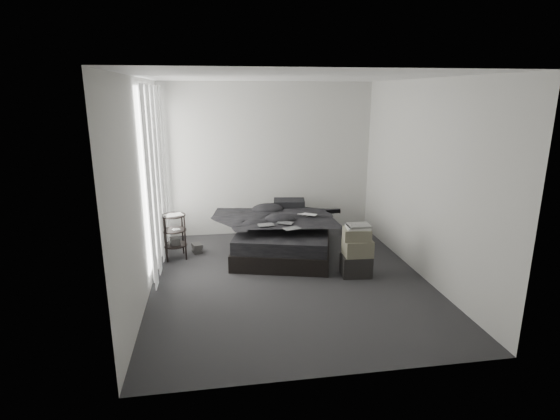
{
  "coord_description": "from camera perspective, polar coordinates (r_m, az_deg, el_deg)",
  "views": [
    {
      "loc": [
        -0.98,
        -5.32,
        2.42
      ],
      "look_at": [
        0.0,
        0.8,
        0.75
      ],
      "focal_mm": 28.0,
      "sensor_mm": 36.0,
      "label": 1
    }
  ],
  "objects": [
    {
      "name": "box_upper",
      "position": [
        5.93,
        10.01,
        -3.1
      ],
      "size": [
        0.39,
        0.34,
        0.15
      ],
      "primitive_type": "cube",
      "rotation": [
        0.0,
        0.0,
        -0.16
      ],
      "color": "#676452",
      "rests_on": "box_mid"
    },
    {
      "name": "laptop",
      "position": [
        6.69,
        3.47,
        -0.16
      ],
      "size": [
        0.35,
        0.32,
        0.02
      ],
      "primitive_type": "imported",
      "rotation": [
        0.0,
        0.0,
        -0.58
      ],
      "color": "silver",
      "rests_on": "duvet"
    },
    {
      "name": "mattress",
      "position": [
        6.76,
        0.56,
        -2.8
      ],
      "size": [
        1.74,
        2.05,
        0.19
      ],
      "primitive_type": "cube",
      "rotation": [
        0.0,
        0.0,
        -0.26
      ],
      "color": "black",
      "rests_on": "bed"
    },
    {
      "name": "floor",
      "position": [
        5.92,
        1.23,
        -9.03
      ],
      "size": [
        3.6,
        4.2,
        0.01
      ],
      "primitive_type": "cube",
      "color": "#2A2A2C",
      "rests_on": "ground"
    },
    {
      "name": "box_lower",
      "position": [
        6.08,
        9.9,
        -7.11
      ],
      "size": [
        0.43,
        0.35,
        0.29
      ],
      "primitive_type": "cube",
      "rotation": [
        0.0,
        0.0,
        -0.11
      ],
      "color": "black",
      "rests_on": "floor"
    },
    {
      "name": "wall_back",
      "position": [
        7.57,
        -1.56,
        6.57
      ],
      "size": [
        3.6,
        0.01,
        2.6
      ],
      "primitive_type": "cube",
      "color": "silver",
      "rests_on": "ground"
    },
    {
      "name": "pillow_upper",
      "position": [
        7.34,
        1.2,
        0.91
      ],
      "size": [
        0.56,
        0.43,
        0.11
      ],
      "primitive_type": "cube",
      "rotation": [
        0.0,
        0.0,
        -0.16
      ],
      "color": "black",
      "rests_on": "pillow_lower"
    },
    {
      "name": "art_book_snake",
      "position": [
        5.89,
        10.25,
        -2.0
      ],
      "size": [
        0.29,
        0.23,
        0.03
      ],
      "primitive_type": "cube",
      "rotation": [
        0.0,
        0.0,
        -0.01
      ],
      "color": "silver",
      "rests_on": "art_book_white"
    },
    {
      "name": "pillow_lower",
      "position": [
        7.39,
        0.73,
        0.06
      ],
      "size": [
        0.63,
        0.5,
        0.12
      ],
      "primitive_type": "cube",
      "rotation": [
        0.0,
        0.0,
        -0.26
      ],
      "color": "black",
      "rests_on": "mattress"
    },
    {
      "name": "comic_a",
      "position": [
        6.23,
        -1.88,
        -1.37
      ],
      "size": [
        0.25,
        0.18,
        0.01
      ],
      "primitive_type": "cube",
      "rotation": [
        0.0,
        0.0,
        0.12
      ],
      "color": "black",
      "rests_on": "duvet"
    },
    {
      "name": "wall_front",
      "position": [
        3.55,
        7.41,
        -3.5
      ],
      "size": [
        3.6,
        0.01,
        2.6
      ],
      "primitive_type": "cube",
      "color": "silver",
      "rests_on": "ground"
    },
    {
      "name": "curtain_left",
      "position": [
        6.37,
        -15.76,
        4.2
      ],
      "size": [
        0.06,
        2.12,
        2.48
      ],
      "primitive_type": "cube",
      "color": "white",
      "rests_on": "wall_left"
    },
    {
      "name": "box_mid",
      "position": [
        5.99,
        10.11,
        -4.84
      ],
      "size": [
        0.38,
        0.31,
        0.22
      ],
      "primitive_type": "cube",
      "rotation": [
        0.0,
        0.0,
        -0.04
      ],
      "color": "#676452",
      "rests_on": "box_lower"
    },
    {
      "name": "duvet",
      "position": [
        6.65,
        0.53,
        -1.25
      ],
      "size": [
        1.7,
        1.85,
        0.21
      ],
      "primitive_type": "imported",
      "rotation": [
        0.0,
        0.0,
        -0.26
      ],
      "color": "black",
      "rests_on": "mattress"
    },
    {
      "name": "wall_left",
      "position": [
        5.5,
        -17.5,
        2.62
      ],
      "size": [
        0.01,
        4.2,
        2.6
      ],
      "primitive_type": "cube",
      "color": "silver",
      "rests_on": "ground"
    },
    {
      "name": "floor_books",
      "position": [
        6.97,
        -10.78,
        -4.93
      ],
      "size": [
        0.17,
        0.21,
        0.13
      ],
      "primitive_type": "cube",
      "rotation": [
        0.0,
        0.0,
        0.19
      ],
      "color": "black",
      "rests_on": "floor"
    },
    {
      "name": "comic_b",
      "position": [
        6.32,
        0.67,
        -1.05
      ],
      "size": [
        0.27,
        0.24,
        0.01
      ],
      "primitive_type": "cube",
      "rotation": [
        0.0,
        0.0,
        -0.47
      ],
      "color": "black",
      "rests_on": "duvet"
    },
    {
      "name": "side_stand",
      "position": [
        6.73,
        -13.61,
        -3.42
      ],
      "size": [
        0.42,
        0.42,
        0.67
      ],
      "primitive_type": "cylinder",
      "rotation": [
        0.0,
        0.0,
        0.19
      ],
      "color": "black",
      "rests_on": "floor"
    },
    {
      "name": "comic_c",
      "position": [
        6.06,
        1.52,
        -1.73
      ],
      "size": [
        0.27,
        0.22,
        0.01
      ],
      "primitive_type": "cube",
      "rotation": [
        0.0,
        0.0,
        0.35
      ],
      "color": "black",
      "rests_on": "duvet"
    },
    {
      "name": "ceiling",
      "position": [
        5.41,
        1.39,
        16.98
      ],
      "size": [
        3.6,
        4.2,
        0.01
      ],
      "primitive_type": "cube",
      "color": "white",
      "rests_on": "ground"
    },
    {
      "name": "art_book_white",
      "position": [
        5.9,
        10.13,
        -2.25
      ],
      "size": [
        0.33,
        0.27,
        0.03
      ],
      "primitive_type": "cube",
      "rotation": [
        0.0,
        0.0,
        -0.11
      ],
      "color": "silver",
      "rests_on": "box_upper"
    },
    {
      "name": "window_left",
      "position": [
        6.36,
        -16.25,
        4.8
      ],
      "size": [
        0.02,
        2.0,
        2.3
      ],
      "primitive_type": "cube",
      "color": "white",
      "rests_on": "wall_left"
    },
    {
      "name": "wall_right",
      "position": [
        6.1,
        18.21,
        3.75
      ],
      "size": [
        0.01,
        4.2,
        2.6
      ],
      "primitive_type": "cube",
      "color": "silver",
      "rests_on": "ground"
    },
    {
      "name": "papers",
      "position": [
        6.62,
        -13.69,
        -0.65
      ],
      "size": [
        0.31,
        0.27,
        0.01
      ],
      "primitive_type": "cube",
      "rotation": [
        0.0,
        0.0,
        0.37
      ],
      "color": "white",
      "rests_on": "side_stand"
    },
    {
      "name": "bed",
      "position": [
        6.83,
        0.55,
        -4.57
      ],
      "size": [
        1.8,
        2.11,
        0.25
      ],
      "primitive_type": "cube",
      "rotation": [
        0.0,
        0.0,
        -0.26
      ],
      "color": "black",
      "rests_on": "floor"
    }
  ]
}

